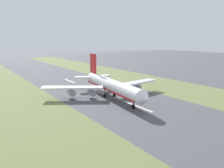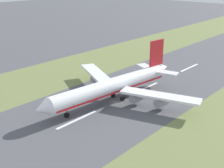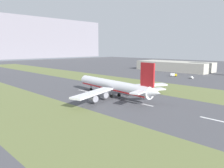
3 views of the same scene
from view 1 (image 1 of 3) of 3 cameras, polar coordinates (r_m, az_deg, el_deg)
The scene contains 7 objects.
ground_plane at distance 128.19m, azimuth 0.51°, elevation -2.98°, with size 800.00×800.00×0.00m, color #4C4C51.
grass_median_west at distance 155.63m, azimuth 14.89°, elevation -1.02°, with size 40.00×600.00×0.01m, color olive.
grass_median_east at distance 112.66m, azimuth -19.64°, elevation -5.38°, with size 40.00×600.00×0.01m, color olive.
centreline_dash_near at distance 180.91m, azimuth -9.18°, elevation 0.67°, with size 1.20×18.00×0.01m, color silver.
centreline_dash_mid at distance 144.86m, azimuth -3.43°, elevation -1.50°, with size 1.20×18.00×0.01m, color silver.
centreline_dash_far at distance 111.55m, azimuth 5.95°, elevation -4.99°, with size 1.20×18.00×0.01m, color silver.
airplane_main_jet at distance 127.41m, azimuth -0.35°, elevation -0.30°, with size 63.77×67.20×20.20m.
Camera 1 is at (64.05, 107.32, 28.49)m, focal length 42.00 mm.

